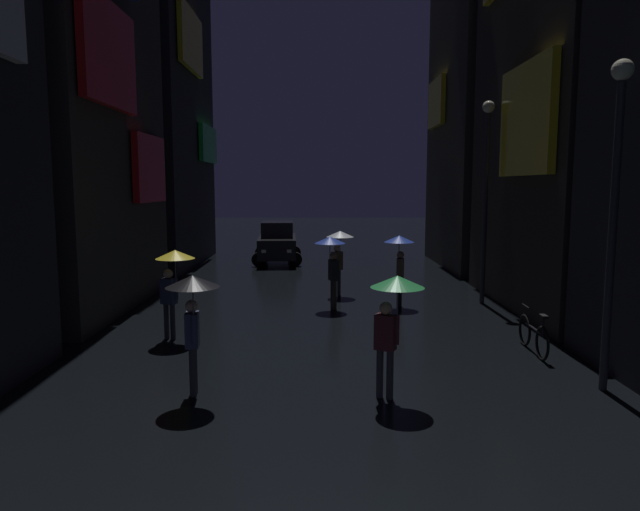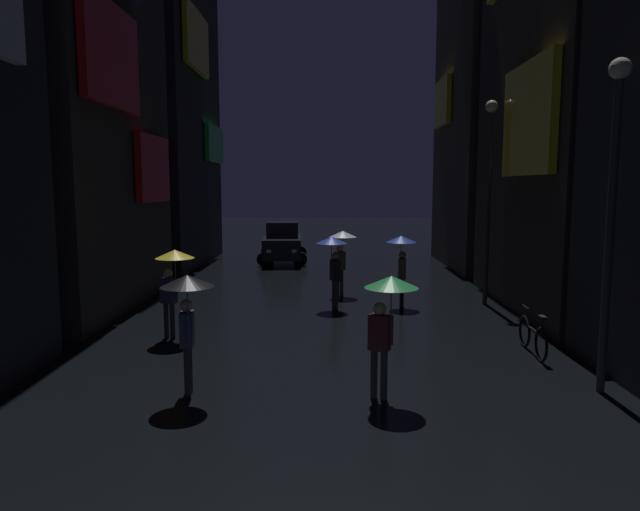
{
  "view_description": "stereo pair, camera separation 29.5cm",
  "coord_description": "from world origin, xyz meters",
  "px_view_note": "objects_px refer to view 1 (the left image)",
  "views": [
    {
      "loc": [
        -0.08,
        -3.79,
        3.6
      ],
      "look_at": [
        0.0,
        10.51,
        1.84
      ],
      "focal_mm": 32.0,
      "sensor_mm": 36.0,
      "label": 1
    },
    {
      "loc": [
        0.22,
        -3.79,
        3.6
      ],
      "look_at": [
        0.0,
        10.51,
        1.84
      ],
      "focal_mm": 32.0,
      "sensor_mm": 36.0,
      "label": 2
    }
  ],
  "objects_px": {
    "pedestrian_far_right_green": "(393,302)",
    "pedestrian_midstreet_centre_clear": "(339,245)",
    "streetlamp_right_far": "(486,180)",
    "bicycle_parked_at_storefront": "(533,335)",
    "streetlamp_right_near": "(615,189)",
    "pedestrian_near_crossing_blue": "(399,251)",
    "pedestrian_midstreet_left_blue": "(331,252)",
    "pedestrian_foreground_right_black": "(193,301)",
    "car_distant": "(277,243)",
    "pedestrian_foreground_left_yellow": "(173,269)"
  },
  "relations": [
    {
      "from": "pedestrian_foreground_left_yellow",
      "to": "streetlamp_right_far",
      "type": "relative_size",
      "value": 0.35
    },
    {
      "from": "bicycle_parked_at_storefront",
      "to": "pedestrian_foreground_right_black",
      "type": "bearing_deg",
      "value": -159.33
    },
    {
      "from": "pedestrian_midstreet_centre_clear",
      "to": "streetlamp_right_far",
      "type": "height_order",
      "value": "streetlamp_right_far"
    },
    {
      "from": "pedestrian_far_right_green",
      "to": "pedestrian_midstreet_left_blue",
      "type": "xyz_separation_m",
      "value": [
        -0.86,
        7.18,
        0.0
      ]
    },
    {
      "from": "pedestrian_foreground_right_black",
      "to": "streetlamp_right_far",
      "type": "height_order",
      "value": "streetlamp_right_far"
    },
    {
      "from": "bicycle_parked_at_storefront",
      "to": "streetlamp_right_far",
      "type": "xyz_separation_m",
      "value": [
        0.4,
        5.24,
        3.37
      ]
    },
    {
      "from": "pedestrian_near_crossing_blue",
      "to": "pedestrian_foreground_right_black",
      "type": "bearing_deg",
      "value": -121.51
    },
    {
      "from": "pedestrian_midstreet_left_blue",
      "to": "car_distant",
      "type": "distance_m",
      "value": 10.34
    },
    {
      "from": "pedestrian_midstreet_centre_clear",
      "to": "streetlamp_right_far",
      "type": "distance_m",
      "value": 5.02
    },
    {
      "from": "pedestrian_midstreet_centre_clear",
      "to": "streetlamp_right_far",
      "type": "bearing_deg",
      "value": -17.39
    },
    {
      "from": "pedestrian_near_crossing_blue",
      "to": "pedestrian_foreground_left_yellow",
      "type": "height_order",
      "value": "same"
    },
    {
      "from": "bicycle_parked_at_storefront",
      "to": "streetlamp_right_near",
      "type": "distance_m",
      "value": 3.89
    },
    {
      "from": "pedestrian_midstreet_centre_clear",
      "to": "bicycle_parked_at_storefront",
      "type": "xyz_separation_m",
      "value": [
        3.95,
        -6.6,
        -1.28
      ]
    },
    {
      "from": "car_distant",
      "to": "pedestrian_near_crossing_blue",
      "type": "bearing_deg",
      "value": -66.06
    },
    {
      "from": "bicycle_parked_at_storefront",
      "to": "pedestrian_midstreet_left_blue",
      "type": "bearing_deg",
      "value": 133.23
    },
    {
      "from": "car_distant",
      "to": "pedestrian_foreground_right_black",
      "type": "bearing_deg",
      "value": -90.78
    },
    {
      "from": "pedestrian_far_right_green",
      "to": "streetlamp_right_near",
      "type": "relative_size",
      "value": 0.37
    },
    {
      "from": "pedestrian_near_crossing_blue",
      "to": "streetlamp_right_far",
      "type": "bearing_deg",
      "value": 8.02
    },
    {
      "from": "streetlamp_right_far",
      "to": "streetlamp_right_near",
      "type": "xyz_separation_m",
      "value": [
        0.0,
        -7.48,
        -0.22
      ]
    },
    {
      "from": "pedestrian_midstreet_left_blue",
      "to": "streetlamp_right_far",
      "type": "relative_size",
      "value": 0.35
    },
    {
      "from": "pedestrian_far_right_green",
      "to": "pedestrian_near_crossing_blue",
      "type": "distance_m",
      "value": 7.61
    },
    {
      "from": "pedestrian_foreground_right_black",
      "to": "pedestrian_midstreet_left_blue",
      "type": "relative_size",
      "value": 1.0
    },
    {
      "from": "pedestrian_far_right_green",
      "to": "pedestrian_midstreet_left_blue",
      "type": "distance_m",
      "value": 7.23
    },
    {
      "from": "pedestrian_foreground_left_yellow",
      "to": "bicycle_parked_at_storefront",
      "type": "relative_size",
      "value": 1.16
    },
    {
      "from": "pedestrian_midstreet_centre_clear",
      "to": "car_distant",
      "type": "distance_m",
      "value": 8.43
    },
    {
      "from": "streetlamp_right_far",
      "to": "pedestrian_foreground_left_yellow",
      "type": "bearing_deg",
      "value": -154.0
    },
    {
      "from": "pedestrian_foreground_right_black",
      "to": "streetlamp_right_near",
      "type": "bearing_deg",
      "value": 2.5
    },
    {
      "from": "car_distant",
      "to": "pedestrian_midstreet_left_blue",
      "type": "bearing_deg",
      "value": -77.27
    },
    {
      "from": "streetlamp_right_far",
      "to": "streetlamp_right_near",
      "type": "relative_size",
      "value": 1.07
    },
    {
      "from": "pedestrian_foreground_right_black",
      "to": "bicycle_parked_at_storefront",
      "type": "height_order",
      "value": "pedestrian_foreground_right_black"
    },
    {
      "from": "car_distant",
      "to": "bicycle_parked_at_storefront",
      "type": "bearing_deg",
      "value": -65.88
    },
    {
      "from": "car_distant",
      "to": "streetlamp_right_far",
      "type": "distance_m",
      "value": 11.98
    },
    {
      "from": "pedestrian_near_crossing_blue",
      "to": "pedestrian_midstreet_centre_clear",
      "type": "xyz_separation_m",
      "value": [
        -1.73,
        1.73,
        0.0
      ]
    },
    {
      "from": "pedestrian_far_right_green",
      "to": "pedestrian_midstreet_centre_clear",
      "type": "relative_size",
      "value": 1.0
    },
    {
      "from": "pedestrian_foreground_right_black",
      "to": "pedestrian_midstreet_centre_clear",
      "type": "xyz_separation_m",
      "value": [
        2.82,
        9.15,
        0.0
      ]
    },
    {
      "from": "pedestrian_foreground_right_black",
      "to": "pedestrian_near_crossing_blue",
      "type": "xyz_separation_m",
      "value": [
        4.55,
        7.42,
        0.0
      ]
    },
    {
      "from": "pedestrian_near_crossing_blue",
      "to": "streetlamp_right_near",
      "type": "distance_m",
      "value": 7.8
    },
    {
      "from": "pedestrian_far_right_green",
      "to": "streetlamp_right_far",
      "type": "relative_size",
      "value": 0.35
    },
    {
      "from": "pedestrian_near_crossing_blue",
      "to": "streetlamp_right_far",
      "type": "distance_m",
      "value": 3.37
    },
    {
      "from": "pedestrian_foreground_right_black",
      "to": "pedestrian_far_right_green",
      "type": "xyz_separation_m",
      "value": [
        3.37,
        -0.09,
        0.0
      ]
    },
    {
      "from": "pedestrian_foreground_left_yellow",
      "to": "car_distant",
      "type": "distance_m",
      "value": 13.56
    },
    {
      "from": "streetlamp_right_far",
      "to": "pedestrian_foreground_right_black",
      "type": "bearing_deg",
      "value": -132.61
    },
    {
      "from": "pedestrian_foreground_right_black",
      "to": "bicycle_parked_at_storefront",
      "type": "xyz_separation_m",
      "value": [
        6.77,
        2.55,
        -1.28
      ]
    },
    {
      "from": "pedestrian_foreground_right_black",
      "to": "pedestrian_foreground_left_yellow",
      "type": "xyz_separation_m",
      "value": [
        -1.25,
        3.69,
        0.0
      ]
    },
    {
      "from": "pedestrian_foreground_left_yellow",
      "to": "streetlamp_right_near",
      "type": "xyz_separation_m",
      "value": [
        8.42,
        -3.37,
        1.87
      ]
    },
    {
      "from": "bicycle_parked_at_storefront",
      "to": "streetlamp_right_near",
      "type": "bearing_deg",
      "value": -79.86
    },
    {
      "from": "bicycle_parked_at_storefront",
      "to": "streetlamp_right_near",
      "type": "relative_size",
      "value": 0.32
    },
    {
      "from": "pedestrian_foreground_right_black",
      "to": "pedestrian_far_right_green",
      "type": "height_order",
      "value": "same"
    },
    {
      "from": "pedestrian_foreground_left_yellow",
      "to": "car_distant",
      "type": "height_order",
      "value": "pedestrian_foreground_left_yellow"
    },
    {
      "from": "pedestrian_near_crossing_blue",
      "to": "streetlamp_right_near",
      "type": "xyz_separation_m",
      "value": [
        2.62,
        -7.11,
        1.87
      ]
    }
  ]
}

